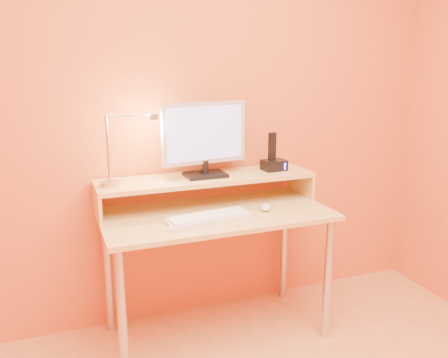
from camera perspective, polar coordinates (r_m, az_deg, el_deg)
name	(u,v)px	position (r m, az deg, el deg)	size (l,w,h in m)	color
wall_back	(196,106)	(2.65, -3.42, 8.99)	(3.00, 0.04, 2.50)	#CD6227
desk_leg_fl	(122,319)	(2.27, -12.39, -16.42)	(0.04, 0.04, 0.69)	#BCBCBD
desk_leg_fr	(328,280)	(2.62, 12.63, -11.98)	(0.04, 0.04, 0.69)	#BCBCBD
desk_leg_bl	(108,274)	(2.71, -14.05, -11.19)	(0.04, 0.04, 0.69)	#BCBCBD
desk_leg_br	(284,246)	(3.01, 7.38, -8.19)	(0.04, 0.04, 0.69)	#BCBCBD
desk_lower	(216,214)	(2.46, -0.98, -4.34)	(1.20, 0.60, 0.03)	#DFB767
shelf_riser_left	(97,204)	(2.45, -15.32, -2.94)	(0.02, 0.30, 0.14)	#DFB767
shelf_riser_right	(300,183)	(2.81, 9.36, -0.45)	(0.02, 0.30, 0.14)	#DFB767
desk_shelf	(207,178)	(2.55, -2.14, 0.08)	(1.20, 0.30, 0.03)	#DFB767
monitor_foot	(205,175)	(2.54, -2.30, 0.53)	(0.22, 0.16, 0.02)	black
monitor_neck	(205,167)	(2.53, -2.31, 1.50)	(0.04, 0.04, 0.07)	black
monitor_panel	(204,133)	(2.51, -2.43, 5.67)	(0.49, 0.04, 0.33)	#B8B8BD
monitor_back	(203,132)	(2.53, -2.60, 5.75)	(0.44, 0.01, 0.28)	black
monitor_screen	(205,133)	(2.49, -2.29, 5.61)	(0.44, 0.00, 0.29)	#A2A3F2
lamp_base	(110,184)	(2.40, -13.81, -0.60)	(0.10, 0.10, 0.03)	#BCBCBD
lamp_post	(108,149)	(2.37, -14.07, 3.56)	(0.01, 0.01, 0.33)	#BCBCBD
lamp_arm	(131,115)	(2.36, -11.39, 7.73)	(0.01, 0.01, 0.24)	#BCBCBD
lamp_head	(155,117)	(2.38, -8.51, 7.55)	(0.04, 0.04, 0.03)	#BCBCBD
lamp_bulb	(155,120)	(2.38, -8.50, 7.17)	(0.03, 0.03, 0.00)	#FFEAC6
phone_dock	(274,165)	(2.70, 6.15, 1.72)	(0.13, 0.10, 0.06)	black
phone_handset	(272,146)	(2.67, 5.93, 4.00)	(0.04, 0.03, 0.16)	black
phone_led	(285,166)	(2.67, 7.51, 1.56)	(0.01, 0.00, 0.04)	#3442FF
keyboard	(209,219)	(2.32, -1.86, -4.88)	(0.43, 0.14, 0.02)	silver
mouse	(266,207)	(2.49, 5.13, -3.46)	(0.06, 0.10, 0.03)	silver
remote_control	(175,225)	(2.25, -6.05, -5.60)	(0.04, 0.16, 0.02)	silver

